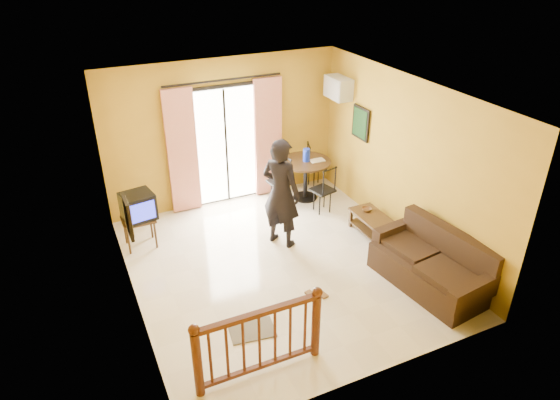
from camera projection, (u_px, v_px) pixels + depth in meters
name	position (u px, v px, depth m)	size (l,w,h in m)	color
ground	(280.00, 265.00, 8.00)	(5.00, 5.00, 0.00)	beige
room_shell	(280.00, 169.00, 7.19)	(5.00, 5.00, 5.00)	white
balcony_door	(226.00, 145.00, 9.38)	(2.25, 0.14, 2.46)	black
tv_table	(139.00, 222.00, 8.30)	(0.53, 0.44, 0.53)	black
television	(138.00, 206.00, 8.16)	(0.57, 0.53, 0.45)	black
picture_left	(128.00, 217.00, 6.29)	(0.05, 0.42, 0.52)	black
dining_table	(306.00, 169.00, 9.73)	(0.98, 0.98, 0.81)	black
water_jug	(307.00, 155.00, 9.58)	(0.14, 0.14, 0.25)	#162FD1
serving_tray	(317.00, 160.00, 9.64)	(0.28, 0.18, 0.02)	beige
dining_chairs	(306.00, 199.00, 9.98)	(1.49, 1.49, 0.95)	black
air_conditioner	(338.00, 88.00, 9.31)	(0.31, 0.60, 0.40)	silver
botanical_print	(361.00, 123.00, 9.08)	(0.05, 0.50, 0.60)	black
coffee_table	(372.00, 222.00, 8.71)	(0.47, 0.84, 0.38)	black
bowl	(367.00, 209.00, 8.79)	(0.17, 0.17, 0.05)	brown
sofa	(433.00, 266.00, 7.42)	(1.08, 1.97, 0.90)	black
standing_person	(281.00, 193.00, 8.16)	(0.69, 0.45, 1.90)	black
stair_balustrade	(259.00, 337.00, 5.79)	(1.63, 0.13, 1.04)	#471E0F
doormat	(252.00, 330.00, 6.68)	(0.60, 0.40, 0.02)	#5D574A
sandals	(316.00, 294.00, 7.33)	(0.29, 0.26, 0.03)	brown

